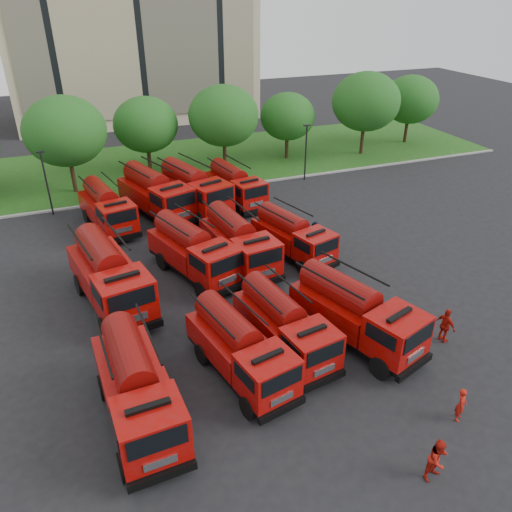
{
  "coord_description": "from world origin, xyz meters",
  "views": [
    {
      "loc": [
        -8.14,
        -22.21,
        16.02
      ],
      "look_at": [
        1.26,
        1.98,
        1.8
      ],
      "focal_mm": 35.0,
      "sensor_mm": 36.0,
      "label": 1
    }
  ],
  "objects": [
    {
      "name": "tree_4",
      "position": [
        6.0,
        22.5,
        5.22
      ],
      "size": [
        6.55,
        6.55,
        8.01
      ],
      "color": "#382314",
      "rests_on": "ground"
    },
    {
      "name": "lawn",
      "position": [
        0.0,
        26.0,
        0.06
      ],
      "size": [
        70.0,
        16.0,
        0.12
      ],
      "primitive_type": "cube",
      "color": "#144913",
      "rests_on": "ground"
    },
    {
      "name": "fire_truck_6",
      "position": [
        0.98,
        4.33,
        1.66
      ],
      "size": [
        3.38,
        7.51,
        3.3
      ],
      "rotation": [
        0.0,
        0.0,
        0.12
      ],
      "color": "black",
      "rests_on": "ground"
    },
    {
      "name": "firefighter_3",
      "position": [
        4.92,
        -6.94,
        0.0
      ],
      "size": [
        1.32,
        0.8,
        1.93
      ],
      "primitive_type": "imported",
      "rotation": [
        0.0,
        0.0,
        3.27
      ],
      "color": "black",
      "rests_on": "ground"
    },
    {
      "name": "tree_7",
      "position": [
        28.0,
        24.0,
        4.82
      ],
      "size": [
        6.05,
        6.05,
        7.39
      ],
      "color": "#382314",
      "rests_on": "ground"
    },
    {
      "name": "apartment_building",
      "position": [
        2.0,
        47.94,
        12.5
      ],
      "size": [
        30.0,
        14.18,
        25.0
      ],
      "color": "beige",
      "rests_on": "ground"
    },
    {
      "name": "fire_truck_0",
      "position": [
        -7.17,
        -6.39,
        1.67
      ],
      "size": [
        3.0,
        7.42,
        3.32
      ],
      "rotation": [
        0.0,
        0.0,
        0.05
      ],
      "color": "black",
      "rests_on": "ground"
    },
    {
      "name": "lamp_post_0",
      "position": [
        -10.0,
        17.2,
        2.9
      ],
      "size": [
        0.6,
        0.25,
        5.11
      ],
      "color": "black",
      "rests_on": "ground"
    },
    {
      "name": "firefighter_5",
      "position": [
        6.55,
        4.61,
        0.0
      ],
      "size": [
        1.97,
        1.18,
        1.98
      ],
      "primitive_type": "imported",
      "rotation": [
        0.0,
        0.0,
        2.92
      ],
      "color": "black",
      "rests_on": "ground"
    },
    {
      "name": "firefighter_1",
      "position": [
        2.44,
        -13.17,
        0.0
      ],
      "size": [
        0.97,
        0.66,
        1.82
      ],
      "primitive_type": "imported",
      "rotation": [
        0.0,
        0.0,
        0.21
      ],
      "color": "#A7160C",
      "rests_on": "ground"
    },
    {
      "name": "tree_2",
      "position": [
        -8.0,
        21.5,
        5.35
      ],
      "size": [
        6.72,
        6.72,
        8.22
      ],
      "color": "#382314",
      "rests_on": "ground"
    },
    {
      "name": "fire_truck_3",
      "position": [
        3.81,
        -5.06,
        1.67
      ],
      "size": [
        4.69,
        7.7,
        3.32
      ],
      "rotation": [
        0.0,
        0.0,
        0.32
      ],
      "color": "black",
      "rests_on": "ground"
    },
    {
      "name": "curb",
      "position": [
        0.0,
        17.9,
        0.07
      ],
      "size": [
        70.0,
        0.3,
        0.14
      ],
      "primitive_type": "cube",
      "color": "gray",
      "rests_on": "ground"
    },
    {
      "name": "fire_truck_5",
      "position": [
        -2.01,
        4.23,
        1.67
      ],
      "size": [
        4.61,
        7.69,
        3.31
      ],
      "rotation": [
        0.0,
        0.0,
        0.31
      ],
      "color": "black",
      "rests_on": "ground"
    },
    {
      "name": "fire_truck_9",
      "position": [
        -2.36,
        14.09,
        1.8
      ],
      "size": [
        5.0,
        8.29,
        3.58
      ],
      "rotation": [
        0.0,
        0.0,
        0.32
      ],
      "color": "black",
      "rests_on": "ground"
    },
    {
      "name": "fire_truck_10",
      "position": [
        0.6,
        13.98,
        1.79
      ],
      "size": [
        4.84,
        8.26,
        3.56
      ],
      "rotation": [
        0.0,
        0.0,
        0.3
      ],
      "color": "black",
      "rests_on": "ground"
    },
    {
      "name": "fire_truck_8",
      "position": [
        -6.13,
        13.11,
        1.59
      ],
      "size": [
        3.75,
        7.28,
        3.16
      ],
      "rotation": [
        0.0,
        0.0,
        0.21
      ],
      "color": "black",
      "rests_on": "ground"
    },
    {
      "name": "fire_truck_4",
      "position": [
        -7.15,
        2.72,
        1.83
      ],
      "size": [
        4.17,
        8.36,
        3.64
      ],
      "rotation": [
        0.0,
        0.0,
        0.19
      ],
      "color": "black",
      "rests_on": "ground"
    },
    {
      "name": "fire_truck_2",
      "position": [
        0.2,
        -4.49,
        1.52
      ],
      "size": [
        3.31,
        6.9,
        3.01
      ],
      "rotation": [
        0.0,
        0.0,
        0.16
      ],
      "color": "black",
      "rests_on": "ground"
    },
    {
      "name": "firefighter_2",
      "position": [
        8.05,
        -6.81,
        0.0
      ],
      "size": [
        0.82,
        1.21,
        1.9
      ],
      "primitive_type": "imported",
      "rotation": [
        0.0,
        0.0,
        1.75
      ],
      "color": "#A7160C",
      "rests_on": "ground"
    },
    {
      "name": "ground",
      "position": [
        0.0,
        0.0,
        0.0
      ],
      "size": [
        140.0,
        140.0,
        0.0
      ],
      "primitive_type": "plane",
      "color": "black",
      "rests_on": "ground"
    },
    {
      "name": "tree_3",
      "position": [
        -1.0,
        24.0,
        4.68
      ],
      "size": [
        5.88,
        5.88,
        7.19
      ],
      "color": "#382314",
      "rests_on": "ground"
    },
    {
      "name": "fire_truck_1",
      "position": [
        -2.4,
        -5.4,
        1.53
      ],
      "size": [
        3.63,
        7.0,
        3.04
      ],
      "rotation": [
        0.0,
        0.0,
        0.21
      ],
      "color": "black",
      "rests_on": "ground"
    },
    {
      "name": "tree_6",
      "position": [
        21.0,
        22.0,
        5.49
      ],
      "size": [
        6.89,
        6.89,
        8.42
      ],
      "color": "#382314",
      "rests_on": "ground"
    },
    {
      "name": "firefighter_4",
      "position": [
        -5.62,
        -0.15,
        0.0
      ],
      "size": [
        0.98,
        0.97,
        1.7
      ],
      "primitive_type": "imported",
      "rotation": [
        0.0,
        0.0,
        2.38
      ],
      "color": "black",
      "rests_on": "ground"
    },
    {
      "name": "tree_5",
      "position": [
        13.0,
        23.5,
        4.35
      ],
      "size": [
        5.46,
        5.46,
        6.68
      ],
      "color": "#382314",
      "rests_on": "ground"
    },
    {
      "name": "lamp_post_1",
      "position": [
        12.0,
        17.2,
        2.9
      ],
      "size": [
        0.6,
        0.25,
        5.11
      ],
      "color": "black",
      "rests_on": "ground"
    },
    {
      "name": "firefighter_0",
      "position": [
        5.2,
        -11.25,
        0.0
      ],
      "size": [
        0.72,
        0.7,
        1.6
      ],
      "primitive_type": "imported",
      "rotation": [
        0.0,
        0.0,
        0.69
      ],
      "color": "#A7160C",
      "rests_on": "ground"
    },
    {
      "name": "fire_truck_7",
      "position": [
        4.67,
        4.19,
        1.49
      ],
      "size": [
        3.91,
        6.86,
        2.96
      ],
      "rotation": [
        0.0,
        0.0,
        0.28
      ],
      "color": "black",
      "rests_on": "ground"
    },
    {
      "name": "fire_truck_11",
      "position": [
        4.14,
        14.09,
        1.56
      ],
      "size": [
        3.49,
        7.1,
        3.09
      ],
      "rotation": [
        0.0,
        0.0,
        0.18
      ],
      "color": "black",
      "rests_on": "ground"
    }
  ]
}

